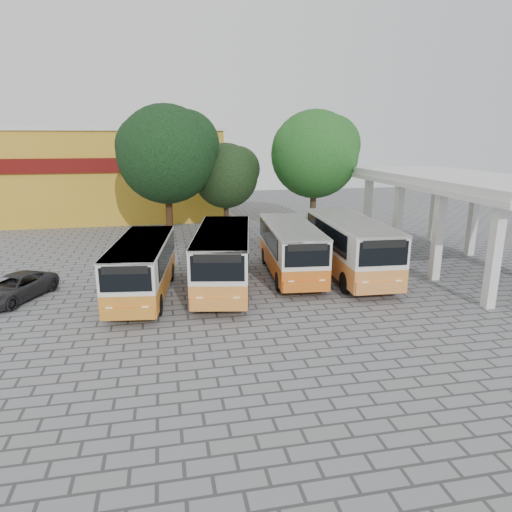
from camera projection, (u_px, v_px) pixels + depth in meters
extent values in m
plane|color=slate|center=(306.00, 301.00, 21.66)|extent=(90.00, 90.00, 0.00)
cube|color=silver|center=(494.00, 254.00, 20.17)|extent=(0.45, 0.45, 5.00)
cube|color=silver|center=(368.00, 209.00, 32.49)|extent=(0.45, 0.45, 5.00)
cube|color=silver|center=(435.00, 207.00, 33.51)|extent=(0.45, 0.45, 5.00)
cube|color=silver|center=(462.00, 179.00, 26.15)|extent=(6.60, 15.60, 0.40)
cube|color=silver|center=(462.00, 185.00, 26.24)|extent=(6.80, 15.80, 0.30)
cube|color=#BE8F20|center=(113.00, 175.00, 43.15)|extent=(20.00, 10.00, 8.00)
cube|color=#590C0A|center=(105.00, 165.00, 38.01)|extent=(20.00, 0.20, 1.20)
cube|color=silver|center=(109.00, 130.00, 42.09)|extent=(20.40, 10.40, 0.30)
cube|color=orange|center=(143.00, 280.00, 21.99)|extent=(3.24, 7.84, 1.00)
cube|color=silver|center=(142.00, 256.00, 21.68)|extent=(3.24, 7.84, 1.40)
cube|color=silver|center=(141.00, 243.00, 21.52)|extent=(3.28, 7.84, 0.11)
cube|color=black|center=(116.00, 257.00, 21.45)|extent=(0.85, 6.23, 1.00)
cube|color=black|center=(167.00, 254.00, 21.90)|extent=(0.85, 6.23, 1.00)
cube|color=black|center=(138.00, 279.00, 18.06)|extent=(2.03, 0.31, 1.00)
cube|color=black|center=(137.00, 270.00, 17.96)|extent=(1.80, 0.29, 0.32)
cylinder|color=black|center=(117.00, 307.00, 19.55)|extent=(0.27, 0.95, 0.95)
cylinder|color=black|center=(166.00, 303.00, 19.94)|extent=(0.27, 0.95, 0.95)
cylinder|color=black|center=(126.00, 274.00, 24.23)|extent=(0.27, 0.95, 0.95)
cylinder|color=black|center=(165.00, 272.00, 24.63)|extent=(0.27, 0.95, 0.95)
cube|color=orange|center=(224.00, 271.00, 23.18)|extent=(4.01, 8.66, 1.09)
cube|color=silver|center=(223.00, 245.00, 22.85)|extent=(4.01, 8.66, 1.53)
cube|color=silver|center=(223.00, 232.00, 22.67)|extent=(4.06, 8.67, 0.13)
cube|color=black|center=(198.00, 246.00, 22.60)|extent=(1.33, 6.77, 1.09)
cube|color=black|center=(248.00, 244.00, 23.09)|extent=(1.33, 6.77, 1.09)
cube|color=black|center=(236.00, 268.00, 18.87)|extent=(2.21, 0.47, 1.09)
cube|color=black|center=(236.00, 258.00, 18.76)|extent=(1.96, 0.43, 0.35)
cylinder|color=black|center=(207.00, 298.00, 20.50)|extent=(0.29, 1.04, 1.04)
cylinder|color=black|center=(256.00, 294.00, 20.94)|extent=(0.29, 1.04, 1.04)
cylinder|color=black|center=(198.00, 265.00, 25.64)|extent=(0.29, 1.04, 1.04)
cylinder|color=black|center=(237.00, 263.00, 26.08)|extent=(0.29, 1.04, 1.04)
cube|color=#CE5E15|center=(290.00, 260.00, 25.35)|extent=(3.02, 8.11, 1.04)
cube|color=silver|center=(291.00, 238.00, 25.03)|extent=(3.02, 8.11, 1.46)
cube|color=silver|center=(291.00, 226.00, 24.86)|extent=(3.07, 8.11, 0.12)
cube|color=black|center=(269.00, 239.00, 24.80)|extent=(0.59, 6.53, 1.04)
cube|color=black|center=(312.00, 237.00, 25.27)|extent=(0.59, 6.53, 1.04)
cube|color=black|center=(314.00, 256.00, 21.25)|extent=(2.13, 0.22, 1.04)
cube|color=black|center=(314.00, 247.00, 21.14)|extent=(1.88, 0.21, 0.34)
cylinder|color=black|center=(284.00, 282.00, 22.80)|extent=(0.28, 0.99, 0.99)
cylinder|color=black|center=(324.00, 279.00, 23.22)|extent=(0.28, 0.99, 0.99)
cylinder|color=black|center=(262.00, 256.00, 27.69)|extent=(0.28, 0.99, 0.99)
cylinder|color=black|center=(296.00, 254.00, 28.11)|extent=(0.28, 0.99, 0.99)
cube|color=orange|center=(349.00, 258.00, 25.30)|extent=(3.06, 8.84, 1.14)
cube|color=silver|center=(350.00, 234.00, 24.95)|extent=(3.06, 8.84, 1.60)
cube|color=silver|center=(351.00, 221.00, 24.77)|extent=(3.11, 8.84, 0.13)
cube|color=black|center=(327.00, 235.00, 24.69)|extent=(0.42, 7.18, 1.14)
cube|color=black|center=(373.00, 233.00, 25.21)|extent=(0.42, 7.18, 1.14)
cube|color=black|center=(388.00, 254.00, 20.80)|extent=(2.34, 0.17, 1.14)
cube|color=black|center=(389.00, 244.00, 20.69)|extent=(2.07, 0.17, 0.37)
cylinder|color=black|center=(349.00, 283.00, 22.50)|extent=(0.30, 1.09, 1.09)
cylinder|color=black|center=(393.00, 280.00, 22.96)|extent=(0.30, 1.09, 1.09)
cylinder|color=black|center=(312.00, 255.00, 27.87)|extent=(0.30, 1.09, 1.09)
cylinder|color=black|center=(349.00, 253.00, 28.33)|extent=(0.30, 1.09, 1.09)
cylinder|color=#422713|center=(169.00, 211.00, 33.22)|extent=(0.50, 0.50, 4.61)
sphere|color=black|center=(166.00, 154.00, 32.20)|extent=(6.95, 6.95, 6.95)
sphere|color=black|center=(186.00, 144.00, 32.58)|extent=(4.86, 4.86, 4.86)
sphere|color=black|center=(148.00, 147.00, 31.64)|extent=(4.52, 4.52, 4.52)
cylinder|color=#3E2C1A|center=(226.00, 212.00, 36.39)|extent=(0.40, 0.40, 3.33)
sphere|color=black|center=(226.00, 176.00, 35.65)|extent=(5.06, 5.06, 5.06)
sphere|color=black|center=(238.00, 169.00, 36.00)|extent=(3.54, 3.54, 3.54)
sphere|color=black|center=(214.00, 171.00, 35.19)|extent=(3.29, 3.29, 3.29)
cylinder|color=#4B3724|center=(313.00, 206.00, 35.56)|extent=(0.47, 0.47, 4.51)
sphere|color=#164E13|center=(315.00, 154.00, 34.55)|extent=(6.62, 6.62, 6.62)
sphere|color=#164E13|center=(330.00, 145.00, 34.92)|extent=(4.63, 4.63, 4.63)
sphere|color=#164E13|center=(301.00, 148.00, 34.01)|extent=(4.30, 4.30, 4.30)
imported|color=black|center=(14.00, 288.00, 21.60)|extent=(3.70, 4.77, 1.20)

